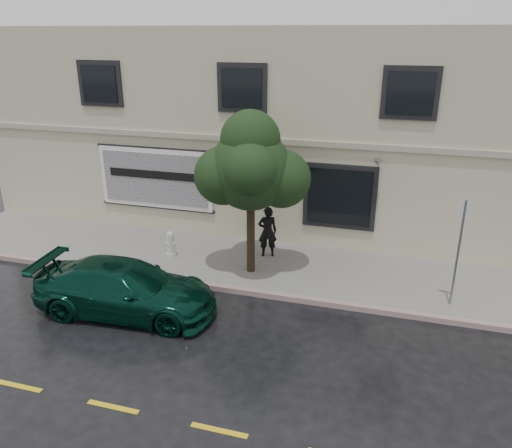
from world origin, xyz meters
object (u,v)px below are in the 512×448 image
(car, at_px, (126,289))
(fire_hydrant, at_px, (171,244))
(street_tree, at_px, (250,170))
(pedestrian, at_px, (268,232))

(car, xyz_separation_m, fire_hydrant, (-0.28, 3.26, -0.14))
(car, height_order, street_tree, street_tree)
(street_tree, height_order, fire_hydrant, street_tree)
(pedestrian, relative_size, fire_hydrant, 2.03)
(pedestrian, height_order, fire_hydrant, pedestrian)
(car, height_order, fire_hydrant, car)
(pedestrian, distance_m, street_tree, 2.56)
(car, relative_size, pedestrian, 2.86)
(pedestrian, height_order, street_tree, street_tree)
(street_tree, distance_m, fire_hydrant, 3.87)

